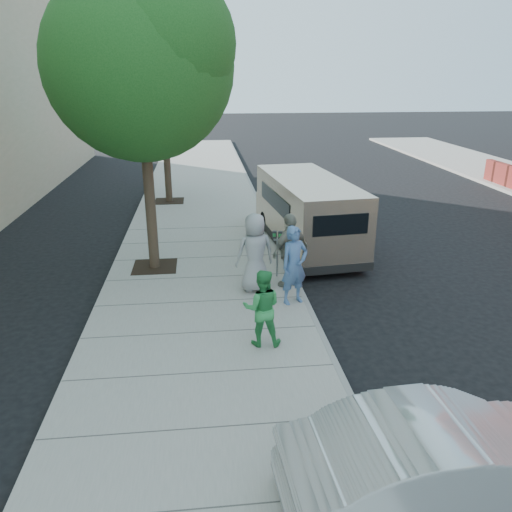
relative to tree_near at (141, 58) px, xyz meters
name	(u,v)px	position (x,y,z in m)	size (l,w,h in m)	color
ground	(245,305)	(2.25, -2.40, -5.55)	(120.00, 120.00, 0.00)	black
sidewalk	(203,304)	(1.25, -2.40, -5.47)	(5.00, 60.00, 0.15)	gray
curb_face	(304,299)	(3.69, -2.40, -5.47)	(0.12, 60.00, 0.16)	gray
tree_near	(141,58)	(0.00, 0.00, 0.00)	(4.62, 4.60, 7.53)	black
tree_far	(163,82)	(0.00, 7.60, -0.66)	(3.92, 3.80, 6.49)	black
parking_meter	(277,244)	(3.23, -1.05, -4.49)	(0.27, 0.17, 1.25)	gray
van	(307,211)	(4.55, 1.61, -4.38)	(2.57, 6.12, 2.21)	beige
sedan	(450,465)	(4.25, -8.59, -4.85)	(1.47, 4.23, 1.39)	silver
person_officer	(294,265)	(3.38, -2.67, -4.47)	(0.68, 0.44, 1.85)	#4A6C9F
person_green_shirt	(262,308)	(2.41, -4.49, -4.61)	(0.76, 0.59, 1.57)	green
person_gray_shirt	(255,253)	(2.56, -1.86, -4.42)	(0.95, 0.62, 1.95)	#9B9B9D
person_striped_polo	(290,251)	(3.45, -1.73, -4.45)	(1.11, 0.46, 1.89)	gray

